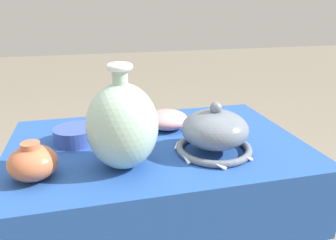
{
  "coord_description": "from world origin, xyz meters",
  "views": [
    {
      "loc": [
        -0.2,
        -0.98,
        1.18
      ],
      "look_at": [
        0.02,
        -0.09,
        0.85
      ],
      "focal_mm": 35.0,
      "sensor_mm": 36.0,
      "label": 1
    }
  ],
  "objects_px": {
    "vase_tall_bulbous": "(122,125)",
    "bowl_shallow_rose": "(167,119)",
    "vase_dome_bell": "(215,133)",
    "pot_squat_cobalt": "(75,135)",
    "mosaic_tile_box": "(114,118)",
    "jar_round_terracotta": "(33,162)"
  },
  "relations": [
    {
      "from": "pot_squat_cobalt",
      "to": "bowl_shallow_rose",
      "type": "bearing_deg",
      "value": 9.4
    },
    {
      "from": "mosaic_tile_box",
      "to": "bowl_shallow_rose",
      "type": "height_order",
      "value": "mosaic_tile_box"
    },
    {
      "from": "bowl_shallow_rose",
      "to": "pot_squat_cobalt",
      "type": "distance_m",
      "value": 0.33
    },
    {
      "from": "vase_dome_bell",
      "to": "mosaic_tile_box",
      "type": "height_order",
      "value": "vase_dome_bell"
    },
    {
      "from": "vase_tall_bulbous",
      "to": "mosaic_tile_box",
      "type": "distance_m",
      "value": 0.33
    },
    {
      "from": "bowl_shallow_rose",
      "to": "jar_round_terracotta",
      "type": "xyz_separation_m",
      "value": [
        -0.43,
        -0.27,
        0.01
      ]
    },
    {
      "from": "mosaic_tile_box",
      "to": "pot_squat_cobalt",
      "type": "height_order",
      "value": "mosaic_tile_box"
    },
    {
      "from": "vase_tall_bulbous",
      "to": "mosaic_tile_box",
      "type": "xyz_separation_m",
      "value": [
        0.0,
        0.32,
        -0.09
      ]
    },
    {
      "from": "bowl_shallow_rose",
      "to": "mosaic_tile_box",
      "type": "bearing_deg",
      "value": 162.85
    },
    {
      "from": "vase_tall_bulbous",
      "to": "jar_round_terracotta",
      "type": "bearing_deg",
      "value": -177.21
    },
    {
      "from": "jar_round_terracotta",
      "to": "pot_squat_cobalt",
      "type": "bearing_deg",
      "value": 64.99
    },
    {
      "from": "vase_tall_bulbous",
      "to": "mosaic_tile_box",
      "type": "bearing_deg",
      "value": 89.96
    },
    {
      "from": "vase_dome_bell",
      "to": "bowl_shallow_rose",
      "type": "relative_size",
      "value": 1.6
    },
    {
      "from": "bowl_shallow_rose",
      "to": "pot_squat_cobalt",
      "type": "bearing_deg",
      "value": -170.6
    },
    {
      "from": "vase_tall_bulbous",
      "to": "vase_dome_bell",
      "type": "xyz_separation_m",
      "value": [
        0.28,
        0.03,
        -0.06
      ]
    },
    {
      "from": "mosaic_tile_box",
      "to": "vase_dome_bell",
      "type": "bearing_deg",
      "value": -52.71
    },
    {
      "from": "bowl_shallow_rose",
      "to": "vase_dome_bell",
      "type": "bearing_deg",
      "value": -68.23
    },
    {
      "from": "mosaic_tile_box",
      "to": "pot_squat_cobalt",
      "type": "bearing_deg",
      "value": -147.46
    },
    {
      "from": "mosaic_tile_box",
      "to": "jar_round_terracotta",
      "type": "distance_m",
      "value": 0.41
    },
    {
      "from": "pot_squat_cobalt",
      "to": "jar_round_terracotta",
      "type": "distance_m",
      "value": 0.24
    },
    {
      "from": "vase_tall_bulbous",
      "to": "bowl_shallow_rose",
      "type": "xyz_separation_m",
      "value": [
        0.19,
        0.26,
        -0.09
      ]
    },
    {
      "from": "vase_dome_bell",
      "to": "pot_squat_cobalt",
      "type": "bearing_deg",
      "value": 156.84
    }
  ]
}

